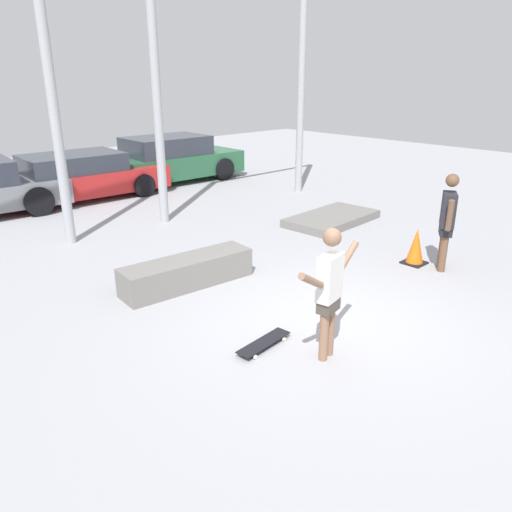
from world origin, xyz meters
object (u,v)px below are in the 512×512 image
at_px(traffic_cone, 416,247).
at_px(parked_car_green, 171,160).
at_px(parked_car_red, 79,177).
at_px(manual_pad, 332,219).
at_px(skateboarder, 329,287).
at_px(bystander, 447,219).
at_px(skateboard, 264,343).
at_px(grind_box, 188,272).

bearing_deg(traffic_cone, parked_car_green, 84.36).
relative_size(parked_car_red, traffic_cone, 7.00).
height_order(manual_pad, parked_car_green, parked_car_green).
distance_m(manual_pad, parked_car_green, 6.44).
bearing_deg(parked_car_red, parked_car_green, 6.72).
bearing_deg(skateboarder, manual_pad, 26.56).
height_order(parked_car_green, bystander, bystander).
bearing_deg(parked_car_green, manual_pad, -87.71).
xyz_separation_m(skateboard, grind_box, (0.45, 2.26, 0.17)).
xyz_separation_m(skateboarder, bystander, (3.74, 0.46, -0.00)).
bearing_deg(skateboard, traffic_cone, -2.41).
bearing_deg(bystander, traffic_cone, -111.74).
relative_size(grind_box, manual_pad, 0.97).
distance_m(skateboarder, parked_car_red, 9.93).
bearing_deg(grind_box, skateboarder, -91.15).
distance_m(grind_box, bystander, 4.49).
bearing_deg(manual_pad, bystander, -105.98).
height_order(grind_box, parked_car_red, parked_car_red).
bearing_deg(skateboarder, traffic_cone, 2.80).
distance_m(parked_car_green, traffic_cone, 9.17).
xyz_separation_m(skateboarder, skateboard, (-0.40, 0.68, -0.87)).
relative_size(grind_box, parked_car_red, 0.48).
relative_size(parked_car_green, traffic_cone, 6.84).
bearing_deg(grind_box, traffic_cone, -29.15).
xyz_separation_m(skateboarder, traffic_cone, (3.66, 0.93, -0.61)).
relative_size(skateboard, traffic_cone, 1.29).
bearing_deg(parked_car_green, grind_box, -120.83).
distance_m(skateboarder, parked_car_green, 11.04).
distance_m(skateboarder, manual_pad, 5.96).
bearing_deg(traffic_cone, parked_car_red, 104.09).
relative_size(manual_pad, parked_car_green, 0.50).
bearing_deg(manual_pad, parked_car_red, 117.53).
xyz_separation_m(bystander, traffic_cone, (-0.08, 0.47, -0.61)).
bearing_deg(bystander, parked_car_red, -107.65).
bearing_deg(traffic_cone, skateboarder, -165.71).
height_order(skateboard, bystander, bystander).
xyz_separation_m(skateboarder, parked_car_green, (4.56, 10.05, -0.24)).
bearing_deg(skateboarder, parked_car_green, 54.12).
distance_m(bystander, traffic_cone, 0.77).
bearing_deg(traffic_cone, bystander, -80.21).
bearing_deg(traffic_cone, grind_box, 150.85).
distance_m(grind_box, traffic_cone, 4.12).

